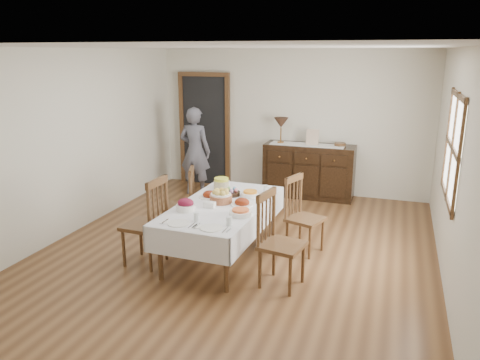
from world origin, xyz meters
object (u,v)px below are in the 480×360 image
(dining_table, at_px, (222,210))
(chair_left_near, at_px, (148,221))
(chair_left_far, at_px, (183,202))
(chair_right_near, at_px, (278,239))
(sideboard, at_px, (309,171))
(person, at_px, (195,148))
(chair_right_far, at_px, (302,214))
(table_lamp, at_px, (281,123))

(dining_table, height_order, chair_left_near, chair_left_near)
(chair_left_far, xyz_separation_m, chair_right_near, (1.63, -0.97, 0.04))
(dining_table, height_order, chair_right_near, chair_right_near)
(dining_table, bearing_deg, sideboard, 81.02)
(chair_right_near, bearing_deg, dining_table, 69.14)
(chair_left_far, height_order, person, person)
(dining_table, relative_size, sideboard, 1.30)
(chair_right_near, bearing_deg, chair_right_far, 6.64)
(chair_right_near, xyz_separation_m, chair_right_far, (0.07, 1.01, -0.04))
(sideboard, xyz_separation_m, person, (-1.99, -0.52, 0.38))
(chair_left_near, distance_m, chair_left_far, 0.97)
(sideboard, xyz_separation_m, table_lamp, (-0.53, -0.02, 0.83))
(chair_right_far, bearing_deg, chair_left_near, 139.45)
(chair_left_far, distance_m, sideboard, 2.79)
(chair_right_near, distance_m, sideboard, 3.44)
(chair_right_near, relative_size, person, 0.63)
(chair_right_far, bearing_deg, chair_right_near, -165.02)
(chair_left_near, bearing_deg, chair_right_near, 92.46)
(chair_right_near, xyz_separation_m, table_lamp, (-0.83, 3.41, 0.77))
(chair_left_far, height_order, table_lamp, table_lamp)
(person, xyz_separation_m, table_lamp, (1.46, 0.51, 0.45))
(person, height_order, table_lamp, person)
(chair_left_near, height_order, chair_right_near, chair_left_near)
(chair_left_near, xyz_separation_m, sideboard, (1.32, 3.42, -0.08))
(chair_right_near, height_order, sideboard, chair_right_near)
(chair_right_near, bearing_deg, chair_left_far, 69.69)
(chair_right_near, bearing_deg, person, 48.83)
(sideboard, relative_size, table_lamp, 3.46)
(chair_left_far, distance_m, chair_right_far, 1.70)
(chair_right_near, distance_m, table_lamp, 3.59)
(chair_left_far, xyz_separation_m, table_lamp, (0.80, 2.44, 0.81))
(chair_right_far, xyz_separation_m, person, (-2.36, 1.90, 0.35))
(chair_right_near, bearing_deg, sideboard, 15.55)
(dining_table, xyz_separation_m, chair_left_near, (-0.77, -0.52, -0.05))
(dining_table, height_order, sideboard, sideboard)
(chair_left_near, height_order, chair_left_far, chair_left_near)
(dining_table, height_order, chair_right_far, chair_right_far)
(chair_left_far, distance_m, table_lamp, 2.69)
(chair_right_far, bearing_deg, person, 70.10)
(chair_right_far, height_order, sideboard, chair_right_far)
(chair_left_near, height_order, table_lamp, table_lamp)
(chair_left_far, relative_size, person, 0.58)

